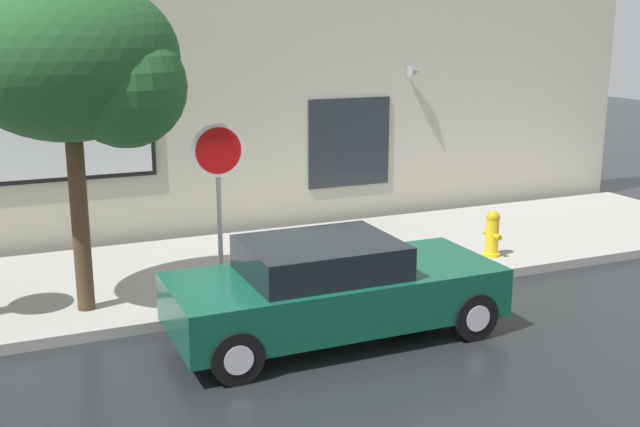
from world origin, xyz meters
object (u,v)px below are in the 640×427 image
object	(u,v)px
street_tree	(80,65)
stop_sign	(219,176)
fire_hydrant	(492,234)
parked_car	(333,289)

from	to	relation	value
street_tree	stop_sign	xyz separation A→B (m)	(1.75, -0.21, -1.57)
stop_sign	fire_hydrant	bearing A→B (deg)	1.86
street_tree	stop_sign	size ratio (longest dim) A/B	1.79
fire_hydrant	street_tree	size ratio (longest dim) A/B	0.17
fire_hydrant	stop_sign	xyz separation A→B (m)	(-4.84, -0.16, 1.41)
parked_car	fire_hydrant	size ratio (longest dim) A/B	5.45
parked_car	fire_hydrant	bearing A→B (deg)	25.41
parked_car	fire_hydrant	distance (m)	4.23
fire_hydrant	street_tree	xyz separation A→B (m)	(-6.59, 0.05, 2.97)
parked_car	stop_sign	xyz separation A→B (m)	(-1.02, 1.66, 1.28)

